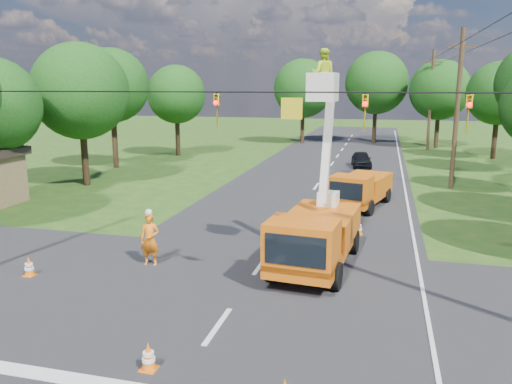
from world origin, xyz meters
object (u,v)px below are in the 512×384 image
(tree_far_c, at_px, (440,90))
(traffic_cone_4, at_px, (29,267))
(ground_worker, at_px, (150,239))
(tree_far_a, at_px, (303,88))
(tree_left_f, at_px, (176,95))
(traffic_cone_3, at_px, (359,228))
(traffic_cone_2, at_px, (332,235))
(pole_right_mid, at_px, (457,108))
(bucket_truck, at_px, (316,225))
(distant_car, at_px, (361,159))
(tree_left_d, at_px, (80,91))
(second_truck, at_px, (361,189))
(tree_far_b, at_px, (377,83))
(tree_left_e, at_px, (112,86))
(pole_right_far, at_px, (431,100))
(traffic_cone_0, at_px, (148,357))
(traffic_cone_6, at_px, (363,191))
(tree_right_e, at_px, (499,94))

(tree_far_c, bearing_deg, traffic_cone_4, -112.03)
(ground_worker, xyz_separation_m, tree_far_a, (-1.06, 41.00, 5.20))
(tree_far_c, bearing_deg, tree_left_f, -153.72)
(traffic_cone_3, xyz_separation_m, tree_left_f, (-18.05, 22.29, 5.33))
(traffic_cone_2, bearing_deg, pole_right_mid, 65.31)
(bucket_truck, height_order, traffic_cone_3, bucket_truck)
(traffic_cone_4, xyz_separation_m, tree_far_a, (2.52, 43.06, 5.83))
(distant_car, distance_m, tree_left_d, 21.96)
(second_truck, xyz_separation_m, tree_far_b, (-0.06, 32.06, 5.76))
(traffic_cone_3, bearing_deg, tree_left_e, 144.53)
(second_truck, relative_size, traffic_cone_4, 8.02)
(traffic_cone_2, relative_size, tree_left_f, 0.08)
(tree_left_e, bearing_deg, tree_left_f, 75.96)
(tree_far_b, bearing_deg, tree_far_c, -24.78)
(distant_car, height_order, pole_right_far, pole_right_far)
(traffic_cone_0, height_order, tree_left_e, tree_left_e)
(pole_right_far, bearing_deg, tree_left_e, -144.57)
(tree_far_a, bearing_deg, tree_left_e, -119.33)
(second_truck, bearing_deg, traffic_cone_2, -82.68)
(tree_far_a, bearing_deg, traffic_cone_6, -73.57)
(bucket_truck, distance_m, tree_far_b, 42.09)
(traffic_cone_6, distance_m, tree_right_e, 22.80)
(traffic_cone_4, distance_m, tree_left_f, 31.39)
(ground_worker, distance_m, pole_right_mid, 22.27)
(ground_worker, bearing_deg, tree_far_c, 67.47)
(traffic_cone_3, distance_m, tree_left_d, 20.48)
(traffic_cone_2, distance_m, tree_left_e, 25.39)
(traffic_cone_4, bearing_deg, traffic_cone_3, 35.83)
(bucket_truck, bearing_deg, tree_left_d, 150.31)
(traffic_cone_3, distance_m, tree_far_c, 35.31)
(tree_left_d, relative_size, tree_far_c, 1.01)
(tree_left_d, bearing_deg, traffic_cone_0, -53.92)
(tree_left_e, height_order, tree_far_a, tree_far_a)
(tree_left_d, distance_m, tree_far_b, 34.99)
(distant_car, xyz_separation_m, traffic_cone_0, (-3.30, -31.55, -0.27))
(traffic_cone_2, relative_size, tree_far_a, 0.07)
(tree_far_a, bearing_deg, tree_left_d, -109.65)
(bucket_truck, distance_m, ground_worker, 6.06)
(ground_worker, distance_m, traffic_cone_0, 7.13)
(traffic_cone_0, bearing_deg, ground_worker, 115.73)
(traffic_cone_0, distance_m, tree_left_f, 37.49)
(bucket_truck, bearing_deg, second_truck, 88.51)
(traffic_cone_6, distance_m, pole_right_far, 25.41)
(second_truck, height_order, tree_far_a, tree_far_a)
(distant_car, height_order, tree_far_b, tree_far_b)
(pole_right_mid, height_order, tree_left_f, pole_right_mid)
(second_truck, distance_m, traffic_cone_0, 17.79)
(tree_left_f, bearing_deg, pole_right_far, 23.23)
(ground_worker, bearing_deg, pole_right_mid, 51.40)
(tree_left_e, xyz_separation_m, tree_far_c, (26.30, 20.00, -0.43))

